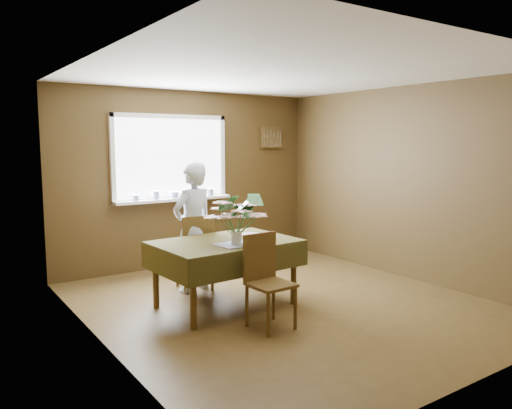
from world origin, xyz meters
TOP-DOWN VIEW (x-y plane):
  - floor at (0.00, 0.00)m, footprint 4.50×4.50m
  - ceiling at (0.00, 0.00)m, footprint 4.50×4.50m
  - wall_back at (0.00, 2.25)m, footprint 4.00×0.00m
  - wall_front at (0.00, -2.25)m, footprint 4.00×0.00m
  - wall_left at (-2.00, 0.00)m, footprint 0.00×4.50m
  - wall_right at (2.00, 0.00)m, footprint 0.00×4.50m
  - window_assembly at (-0.29, 2.20)m, footprint 1.72×0.20m
  - spoon_rack at (1.45, 2.22)m, footprint 0.44×0.05m
  - dining_table at (-0.57, 0.31)m, footprint 1.54×1.09m
  - chair_far at (-0.56, 1.00)m, footprint 0.45×0.46m
  - chair_near at (-0.55, -0.42)m, footprint 0.40×0.40m
  - seated_woman at (-0.60, 0.99)m, footprint 0.63×0.49m
  - flower_bouquet at (-0.58, 0.06)m, footprint 0.56×0.56m
  - side_plate at (-0.15, 0.43)m, footprint 0.23×0.23m
  - table_knife at (-0.41, 0.15)m, footprint 0.04×0.21m

SIDE VIEW (x-z plane):
  - floor at x=0.00m, z-range 0.00..0.00m
  - chair_near at x=-0.55m, z-range 0.04..0.94m
  - chair_far at x=-0.56m, z-range 0.04..0.96m
  - dining_table at x=-0.57m, z-range 0.27..1.00m
  - side_plate at x=-0.15m, z-range 0.72..0.74m
  - table_knife at x=-0.41m, z-range 0.73..0.73m
  - seated_woman at x=-0.60m, z-range 0.00..1.54m
  - flower_bouquet at x=-0.58m, z-range 0.79..1.27m
  - wall_back at x=0.00m, z-range -0.75..3.25m
  - wall_front at x=0.00m, z-range -0.75..3.25m
  - wall_left at x=-2.00m, z-range -1.00..3.50m
  - wall_right at x=2.00m, z-range -1.00..3.50m
  - window_assembly at x=-0.29m, z-range 0.74..1.96m
  - spoon_rack at x=1.45m, z-range 1.69..2.02m
  - ceiling at x=0.00m, z-range 2.50..2.50m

